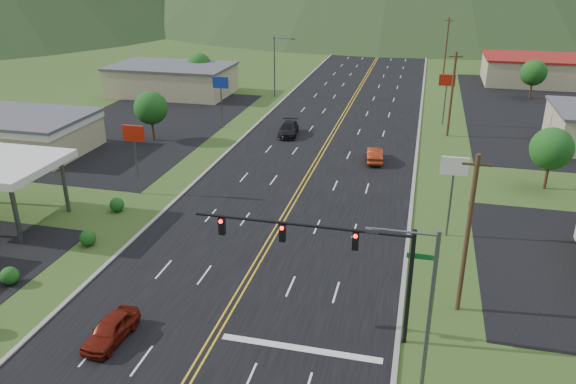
% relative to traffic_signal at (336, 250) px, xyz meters
% --- Properties ---
extents(traffic_signal, '(13.10, 0.43, 7.00)m').
position_rel_traffic_signal_xyz_m(traffic_signal, '(0.00, 0.00, 0.00)').
color(traffic_signal, black).
rests_on(traffic_signal, ground).
extents(streetlight_east, '(3.28, 0.25, 9.00)m').
position_rel_traffic_signal_xyz_m(streetlight_east, '(4.70, -4.00, -0.15)').
color(streetlight_east, '#59595E').
rests_on(streetlight_east, ground).
extents(streetlight_west, '(3.28, 0.25, 9.00)m').
position_rel_traffic_signal_xyz_m(streetlight_west, '(-18.16, 56.00, -0.15)').
color(streetlight_west, '#59595E').
rests_on(streetlight_west, ground).
extents(building_west_mid, '(14.40, 10.40, 4.10)m').
position_rel_traffic_signal_xyz_m(building_west_mid, '(-38.48, 24.00, -3.06)').
color(building_west_mid, '#C8BC8B').
rests_on(building_west_mid, ground).
extents(building_west_far, '(18.40, 11.40, 4.50)m').
position_rel_traffic_signal_xyz_m(building_west_far, '(-34.48, 54.00, -3.07)').
color(building_west_far, '#C8BC8B').
rests_on(building_west_far, ground).
extents(building_east_far, '(16.40, 12.40, 4.50)m').
position_rel_traffic_signal_xyz_m(building_east_far, '(21.52, 76.00, -3.07)').
color(building_east_far, '#C8BC8B').
rests_on(building_east_far, ground).
extents(pole_sign_west_a, '(2.00, 0.18, 6.40)m').
position_rel_traffic_signal_xyz_m(pole_sign_west_a, '(-20.48, 16.00, -0.28)').
color(pole_sign_west_a, '#59595E').
rests_on(pole_sign_west_a, ground).
extents(pole_sign_west_b, '(2.00, 0.18, 6.40)m').
position_rel_traffic_signal_xyz_m(pole_sign_west_b, '(-20.48, 38.00, -0.28)').
color(pole_sign_west_b, '#59595E').
rests_on(pole_sign_west_b, ground).
extents(pole_sign_east_a, '(2.00, 0.18, 6.40)m').
position_rel_traffic_signal_xyz_m(pole_sign_east_a, '(6.52, 14.00, -0.28)').
color(pole_sign_east_a, '#59595E').
rests_on(pole_sign_east_a, ground).
extents(pole_sign_east_b, '(2.00, 0.18, 6.40)m').
position_rel_traffic_signal_xyz_m(pole_sign_east_b, '(6.52, 46.00, -0.28)').
color(pole_sign_east_b, '#59595E').
rests_on(pole_sign_east_b, ground).
extents(tree_west_a, '(3.84, 3.84, 5.82)m').
position_rel_traffic_signal_xyz_m(tree_west_a, '(-26.48, 31.00, -1.44)').
color(tree_west_a, '#382314').
rests_on(tree_west_a, ground).
extents(tree_west_b, '(3.84, 3.84, 5.82)m').
position_rel_traffic_signal_xyz_m(tree_west_b, '(-31.48, 58.00, -1.44)').
color(tree_west_b, '#382314').
rests_on(tree_west_b, ground).
extents(tree_east_a, '(3.84, 3.84, 5.82)m').
position_rel_traffic_signal_xyz_m(tree_east_a, '(15.52, 26.00, -1.44)').
color(tree_east_a, '#382314').
rests_on(tree_east_a, ground).
extents(tree_east_b, '(3.84, 3.84, 5.82)m').
position_rel_traffic_signal_xyz_m(tree_east_b, '(19.52, 64.00, -1.44)').
color(tree_east_b, '#382314').
rests_on(tree_east_b, ground).
extents(utility_pole_a, '(1.60, 0.28, 10.00)m').
position_rel_traffic_signal_xyz_m(utility_pole_a, '(7.02, 4.00, -0.20)').
color(utility_pole_a, '#382314').
rests_on(utility_pole_a, ground).
extents(utility_pole_b, '(1.60, 0.28, 10.00)m').
position_rel_traffic_signal_xyz_m(utility_pole_b, '(7.02, 41.00, -0.20)').
color(utility_pole_b, '#382314').
rests_on(utility_pole_b, ground).
extents(utility_pole_c, '(1.60, 0.28, 10.00)m').
position_rel_traffic_signal_xyz_m(utility_pole_c, '(7.02, 81.00, -0.20)').
color(utility_pole_c, '#382314').
rests_on(utility_pole_c, ground).
extents(utility_pole_d, '(1.60, 0.28, 10.00)m').
position_rel_traffic_signal_xyz_m(utility_pole_d, '(7.02, 121.00, -0.20)').
color(utility_pole_d, '#382314').
rests_on(utility_pole_d, ground).
extents(car_red_near, '(1.90, 4.20, 1.40)m').
position_rel_traffic_signal_xyz_m(car_red_near, '(-11.93, -3.76, -4.63)').
color(car_red_near, maroon).
rests_on(car_red_near, ground).
extents(car_dark_mid, '(2.71, 5.39, 1.50)m').
position_rel_traffic_signal_xyz_m(car_dark_mid, '(-11.56, 36.67, -4.58)').
color(car_dark_mid, black).
rests_on(car_dark_mid, ground).
extents(car_red_far, '(2.10, 4.65, 1.48)m').
position_rel_traffic_signal_xyz_m(car_red_far, '(-0.59, 29.71, -4.59)').
color(car_red_far, '#992C10').
rests_on(car_red_far, ground).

